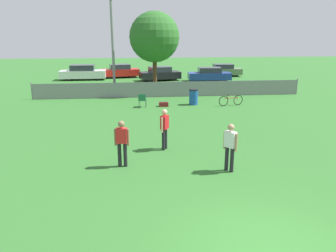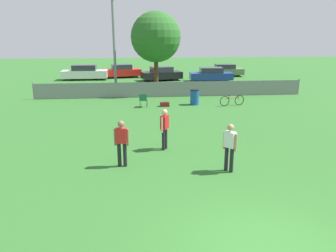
% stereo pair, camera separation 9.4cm
% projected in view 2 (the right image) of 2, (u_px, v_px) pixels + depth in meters
% --- Properties ---
extents(fence_backline, '(19.60, 0.07, 1.21)m').
position_uv_depth(fence_backline, '(171.00, 89.00, 23.95)').
color(fence_backline, gray).
rests_on(fence_backline, ground_plane).
extents(light_pole, '(0.90, 0.36, 7.52)m').
position_uv_depth(light_pole, '(114.00, 33.00, 24.32)').
color(light_pole, gray).
rests_on(light_pole, ground_plane).
extents(tree_near_pole, '(3.77, 3.77, 6.13)m').
position_uv_depth(tree_near_pole, '(156.00, 37.00, 24.53)').
color(tree_near_pole, '#4C331E').
rests_on(tree_near_pole, ground_plane).
extents(player_defender_red, '(0.52, 0.27, 1.63)m').
position_uv_depth(player_defender_red, '(122.00, 140.00, 11.15)').
color(player_defender_red, black).
rests_on(player_defender_red, ground_plane).
extents(player_receiver_white, '(0.41, 0.41, 1.63)m').
position_uv_depth(player_receiver_white, '(230.00, 145.00, 10.72)').
color(player_receiver_white, black).
rests_on(player_receiver_white, ground_plane).
extents(player_thrower_red, '(0.38, 0.45, 1.63)m').
position_uv_depth(player_thrower_red, '(165.00, 127.00, 12.82)').
color(player_thrower_red, black).
rests_on(player_thrower_red, ground_plane).
extents(frisbee_disc, '(0.26, 0.26, 0.03)m').
position_uv_depth(frisbee_disc, '(233.00, 142.00, 13.92)').
color(frisbee_disc, white).
rests_on(frisbee_disc, ground_plane).
extents(folding_chair_sideline, '(0.54, 0.54, 0.85)m').
position_uv_depth(folding_chair_sideline, '(143.00, 99.00, 20.48)').
color(folding_chair_sideline, '#333338').
rests_on(folding_chair_sideline, ground_plane).
extents(bicycle_sideline, '(1.67, 0.49, 0.70)m').
position_uv_depth(bicycle_sideline, '(232.00, 100.00, 21.00)').
color(bicycle_sideline, black).
rests_on(bicycle_sideline, ground_plane).
extents(trash_bin, '(0.58, 0.58, 1.02)m').
position_uv_depth(trash_bin, '(195.00, 97.00, 21.25)').
color(trash_bin, '#194C99').
rests_on(trash_bin, ground_plane).
extents(gear_bag_sideline, '(0.58, 0.32, 0.29)m').
position_uv_depth(gear_bag_sideline, '(165.00, 104.00, 20.82)').
color(gear_bag_sideline, maroon).
rests_on(gear_bag_sideline, ground_plane).
extents(parked_car_white, '(4.50, 1.73, 1.50)m').
position_uv_depth(parked_car_white, '(85.00, 73.00, 32.95)').
color(parked_car_white, black).
rests_on(parked_car_white, ground_plane).
extents(parked_car_red, '(4.18, 2.45, 1.40)m').
position_uv_depth(parked_car_red, '(122.00, 71.00, 34.66)').
color(parked_car_red, black).
rests_on(parked_car_red, ground_plane).
extents(parked_car_dark, '(4.18, 2.46, 1.37)m').
position_uv_depth(parked_car_dark, '(162.00, 74.00, 32.38)').
color(parked_car_dark, black).
rests_on(parked_car_dark, ground_plane).
extents(parked_car_blue, '(4.19, 1.94, 1.34)m').
position_uv_depth(parked_car_blue, '(211.00, 75.00, 31.86)').
color(parked_car_blue, black).
rests_on(parked_car_blue, ground_plane).
extents(parked_car_olive, '(4.01, 1.83, 1.32)m').
position_uv_depth(parked_car_olive, '(225.00, 70.00, 35.70)').
color(parked_car_olive, black).
rests_on(parked_car_olive, ground_plane).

